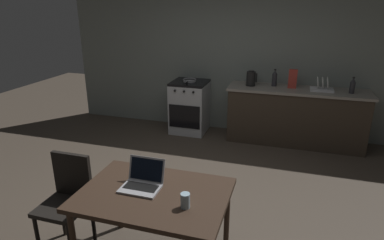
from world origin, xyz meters
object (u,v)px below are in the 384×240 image
stove_oven (190,107)px  chair (68,197)px  bottle_b (275,78)px  drinking_glass (185,201)px  bottle (353,86)px  dish_rack (322,87)px  dining_table (154,200)px  electric_kettle (251,78)px  frying_pan (189,80)px  laptop (142,182)px  cereal_box (293,79)px

stove_oven → chair: same height
bottle_b → drinking_glass: bearing=-97.0°
stove_oven → chair: size_ratio=1.00×
stove_oven → bottle: bearing=-1.1°
drinking_glass → dish_rack: size_ratio=0.35×
dining_table → dish_rack: 3.49m
dish_rack → electric_kettle: bearing=180.0°
bottle → drinking_glass: (-1.55, -3.24, -0.24)m
frying_pan → drinking_glass: (0.99, -3.26, -0.15)m
chair → laptop: bearing=-9.0°
dining_table → frying_pan: 3.22m
dining_table → drinking_glass: drinking_glass is taller
stove_oven → electric_kettle: 1.19m
dish_rack → drinking_glass: bearing=-109.0°
electric_kettle → cereal_box: size_ratio=0.82×
dining_table → chair: 0.86m
chair → bottle_b: bearing=51.1°
electric_kettle → bottle: 1.50m
dining_table → electric_kettle: electric_kettle is taller
stove_oven → frying_pan: bearing=-80.4°
dining_table → bottle_b: (0.72, 3.25, 0.38)m
electric_kettle → frying_pan: size_ratio=0.61×
stove_oven → bottle: bottle is taller
stove_oven → frying_pan: frying_pan is taller
stove_oven → cereal_box: cereal_box is taller
drinking_glass → dish_rack: (1.13, 3.29, 0.17)m
laptop → bottle_b: bearing=66.9°
chair → drinking_glass: 1.20m
laptop → drinking_glass: (0.43, -0.18, 0.01)m
laptop → frying_pan: frying_pan is taller
chair → laptop: 0.77m
bottle → electric_kettle: bearing=178.1°
cereal_box → bottle_b: size_ratio=1.08×
dining_table → laptop: (-0.12, 0.05, 0.12)m
electric_kettle → chair: bearing=-110.8°
cereal_box → laptop: bearing=-109.7°
stove_oven → laptop: (0.56, -3.11, 0.32)m
cereal_box → dish_rack: cereal_box is taller
stove_oven → bottle_b: (1.41, 0.08, 0.58)m
dining_table → cereal_box: bearing=72.6°
dish_rack → laptop: bearing=-116.7°
stove_oven → dining_table: stove_oven is taller
dining_table → stove_oven: bearing=102.2°
dining_table → drinking_glass: size_ratio=10.21×
stove_oven → bottle_b: bottle_b is taller
electric_kettle → bottle_b: 0.37m
electric_kettle → dining_table: bearing=-96.4°
stove_oven → laptop: laptop is taller
frying_pan → stove_oven: bearing=99.6°
stove_oven → chair: bearing=-93.0°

